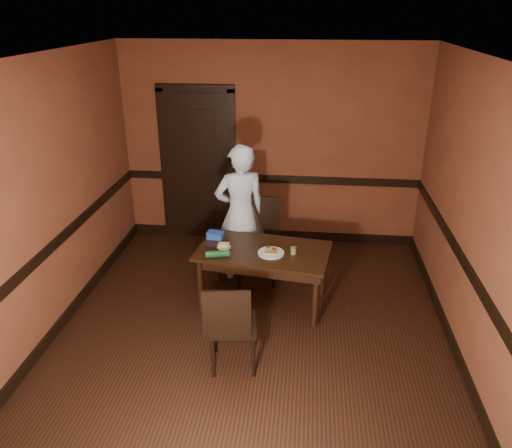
% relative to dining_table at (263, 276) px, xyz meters
% --- Properties ---
extents(floor, '(4.00, 4.50, 0.01)m').
position_rel_dining_table_xyz_m(floor, '(-0.06, -0.55, -0.33)').
color(floor, black).
rests_on(floor, ground).
extents(ceiling, '(4.00, 4.50, 0.01)m').
position_rel_dining_table_xyz_m(ceiling, '(-0.06, -0.55, 2.37)').
color(ceiling, silver).
rests_on(ceiling, ground).
extents(wall_back, '(4.00, 0.02, 2.70)m').
position_rel_dining_table_xyz_m(wall_back, '(-0.06, 1.70, 1.02)').
color(wall_back, brown).
rests_on(wall_back, ground).
extents(wall_front, '(4.00, 0.02, 2.70)m').
position_rel_dining_table_xyz_m(wall_front, '(-0.06, -2.80, 1.02)').
color(wall_front, brown).
rests_on(wall_front, ground).
extents(wall_left, '(0.02, 4.50, 2.70)m').
position_rel_dining_table_xyz_m(wall_left, '(-2.06, -0.55, 1.02)').
color(wall_left, brown).
rests_on(wall_left, ground).
extents(wall_right, '(0.02, 4.50, 2.70)m').
position_rel_dining_table_xyz_m(wall_right, '(1.94, -0.55, 1.02)').
color(wall_right, brown).
rests_on(wall_right, ground).
extents(dado_back, '(4.00, 0.03, 0.10)m').
position_rel_dining_table_xyz_m(dado_back, '(-0.06, 1.69, 0.57)').
color(dado_back, black).
rests_on(dado_back, ground).
extents(dado_left, '(0.03, 4.50, 0.10)m').
position_rel_dining_table_xyz_m(dado_left, '(-2.04, -0.55, 0.57)').
color(dado_left, black).
rests_on(dado_left, ground).
extents(dado_right, '(0.03, 4.50, 0.10)m').
position_rel_dining_table_xyz_m(dado_right, '(1.93, -0.55, 0.57)').
color(dado_right, black).
rests_on(dado_right, ground).
extents(baseboard_back, '(4.00, 0.03, 0.12)m').
position_rel_dining_table_xyz_m(baseboard_back, '(-0.06, 1.69, -0.27)').
color(baseboard_back, black).
rests_on(baseboard_back, ground).
extents(baseboard_left, '(0.03, 4.50, 0.12)m').
position_rel_dining_table_xyz_m(baseboard_left, '(-2.04, -0.55, -0.27)').
color(baseboard_left, black).
rests_on(baseboard_left, ground).
extents(baseboard_right, '(0.03, 4.50, 0.12)m').
position_rel_dining_table_xyz_m(baseboard_right, '(1.93, -0.55, -0.27)').
color(baseboard_right, black).
rests_on(baseboard_right, ground).
extents(door, '(1.05, 0.07, 2.20)m').
position_rel_dining_table_xyz_m(door, '(-1.06, 1.67, 0.76)').
color(door, black).
rests_on(door, ground).
extents(dining_table, '(1.51, 0.99, 0.66)m').
position_rel_dining_table_xyz_m(dining_table, '(0.00, 0.00, 0.00)').
color(dining_table, black).
rests_on(dining_table, floor).
extents(chair_far, '(0.53, 0.53, 1.01)m').
position_rel_dining_table_xyz_m(chair_far, '(-0.14, 0.50, 0.17)').
color(chair_far, black).
rests_on(chair_far, floor).
extents(chair_near, '(0.47, 0.47, 0.90)m').
position_rel_dining_table_xyz_m(chair_near, '(-0.17, -1.08, 0.12)').
color(chair_near, black).
rests_on(chair_near, floor).
extents(person, '(0.71, 0.59, 1.66)m').
position_rel_dining_table_xyz_m(person, '(-0.33, 0.60, 0.50)').
color(person, silver).
rests_on(person, floor).
extents(sandwich_plate, '(0.28, 0.28, 0.07)m').
position_rel_dining_table_xyz_m(sandwich_plate, '(0.09, -0.09, 0.35)').
color(sandwich_plate, silver).
rests_on(sandwich_plate, dining_table).
extents(sauce_jar, '(0.07, 0.07, 0.08)m').
position_rel_dining_table_xyz_m(sauce_jar, '(0.33, -0.06, 0.37)').
color(sauce_jar, olive).
rests_on(sauce_jar, dining_table).
extents(cheese_saucer, '(0.15, 0.15, 0.05)m').
position_rel_dining_table_xyz_m(cheese_saucer, '(-0.44, 0.01, 0.35)').
color(cheese_saucer, silver).
rests_on(cheese_saucer, dining_table).
extents(food_tub, '(0.20, 0.15, 0.08)m').
position_rel_dining_table_xyz_m(food_tub, '(-0.57, 0.23, 0.37)').
color(food_tub, blue).
rests_on(food_tub, dining_table).
extents(wrapped_veg, '(0.26, 0.13, 0.07)m').
position_rel_dining_table_xyz_m(wrapped_veg, '(-0.46, -0.22, 0.37)').
color(wrapped_veg, '#195224').
rests_on(wrapped_veg, dining_table).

